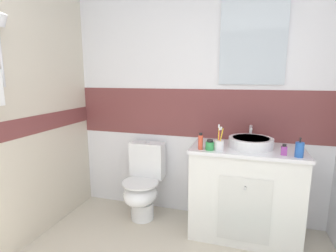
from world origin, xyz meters
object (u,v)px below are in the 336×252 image
Objects in this scene: sink_basin at (251,142)px; hair_gel_jar at (210,145)px; toilet at (143,184)px; deodorant_spray_can at (201,142)px; soap_dispenser at (299,150)px; perfume_flask_small at (284,150)px; toothbrush_cup at (219,144)px.

hair_gel_jar is at bearing -148.54° from sink_basin.
deodorant_spray_can reaches higher than toilet.
perfume_flask_small is (-0.11, 0.02, -0.02)m from soap_dispenser.
deodorant_spray_can is at bearing -153.49° from sink_basin.
hair_gel_jar is (-0.70, 0.00, -0.02)m from soap_dispenser.
deodorant_spray_can is at bearing -17.99° from toilet.
toothbrush_cup is 1.54× the size of deodorant_spray_can.
deodorant_spray_can is 0.08m from hair_gel_jar.
soap_dispenser is (0.62, -0.01, 0.01)m from toothbrush_cup.
toothbrush_cup is at bearing 4.48° from deodorant_spray_can.
deodorant_spray_can reaches higher than hair_gel_jar.
deodorant_spray_can is 0.67m from perfume_flask_small.
sink_basin is 1.17m from toilet.
hair_gel_jar is (0.71, -0.20, 0.52)m from toilet.
toothbrush_cup reaches higher than hair_gel_jar.
toothbrush_cup is (0.78, -0.19, 0.54)m from toilet.
hair_gel_jar is at bearing 179.88° from soap_dispenser.
toothbrush_cup is 0.16m from deodorant_spray_can.
sink_basin is at bearing 0.34° from toilet.
toothbrush_cup is at bearing -13.65° from toilet.
soap_dispenser is at bearing -30.14° from sink_basin.
perfume_flask_small is 1.01× the size of hair_gel_jar.
deodorant_spray_can is at bearing -175.52° from toothbrush_cup.
perfume_flask_small is at bearing -8.07° from toilet.
sink_basin reaches higher than toilet.
deodorant_spray_can is (-0.16, -0.01, 0.01)m from toothbrush_cup.
soap_dispenser reaches higher than toilet.
sink_basin is 0.32m from perfume_flask_small.
toothbrush_cup is 0.08m from hair_gel_jar.
perfume_flask_small is at bearing 0.75° from toothbrush_cup.
sink_basin is 0.47m from deodorant_spray_can.
toothbrush_cup reaches higher than deodorant_spray_can.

